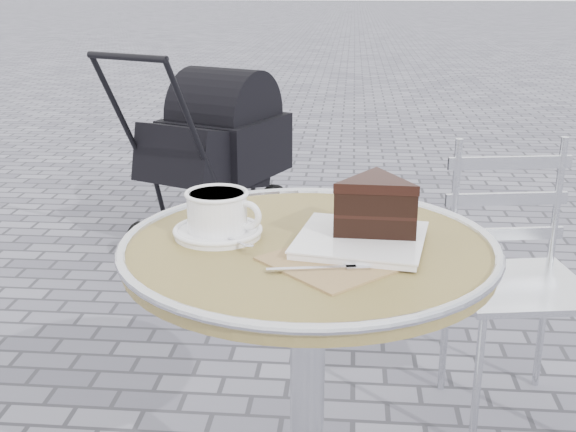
# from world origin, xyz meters

# --- Properties ---
(cafe_table) EXTENTS (0.72, 0.72, 0.74)m
(cafe_table) POSITION_xyz_m (0.00, 0.00, 0.57)
(cafe_table) COLOR silver
(cafe_table) RESTS_ON ground
(cappuccino_set) EXTENTS (0.18, 0.18, 0.09)m
(cappuccino_set) POSITION_xyz_m (-0.18, 0.03, 0.77)
(cappuccino_set) COLOR white
(cappuccino_set) RESTS_ON cafe_table
(cake_plate_set) EXTENTS (0.34, 0.38, 0.12)m
(cake_plate_set) POSITION_xyz_m (0.12, 0.02, 0.79)
(cake_plate_set) COLOR #997653
(cake_plate_set) RESTS_ON cafe_table
(bistro_chair) EXTENTS (0.41, 0.41, 0.79)m
(bistro_chair) POSITION_xyz_m (0.53, 0.67, 0.49)
(bistro_chair) COLOR silver
(bistro_chair) RESTS_ON ground
(baby_stroller) EXTENTS (0.73, 0.98, 0.94)m
(baby_stroller) POSITION_xyz_m (-0.56, 1.94, 0.42)
(baby_stroller) COLOR black
(baby_stroller) RESTS_ON ground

